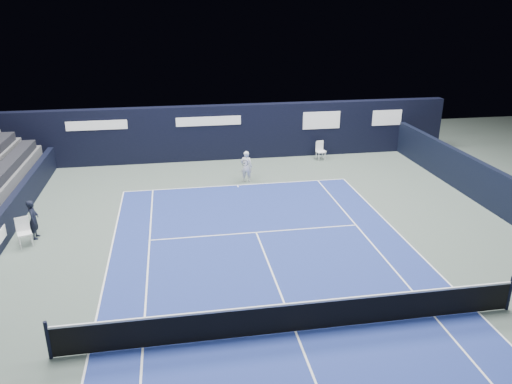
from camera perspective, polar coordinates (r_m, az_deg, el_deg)
ground at (r=15.87m, az=2.76°, el=-11.43°), size 48.00×48.00×0.00m
court_surface at (r=14.27m, az=4.54°, el=-15.63°), size 10.97×23.77×0.01m
enclosure_wall_right at (r=23.05m, az=26.89°, el=-0.66°), size 0.30×22.00×1.80m
folding_chair_back_a at (r=28.98m, az=7.35°, el=5.14°), size 0.55×0.57×1.04m
folding_chair_back_b at (r=28.82m, az=7.32°, el=4.82°), size 0.49×0.48×1.02m
line_judge_chair at (r=20.35m, az=-25.04°, el=-3.92°), size 0.62×0.61×1.09m
line_judge at (r=20.72m, az=-24.07°, el=-2.87°), size 0.38×0.57×1.54m
court_markings at (r=14.27m, az=4.54°, el=-15.61°), size 11.03×23.83×0.00m
tennis_net at (r=13.98m, az=4.60°, el=-13.97°), size 12.90×0.10×1.10m
back_sponsor_wall at (r=28.59m, az=-3.41°, el=6.84°), size 26.00×0.63×3.10m
tennis_player at (r=24.92m, az=-1.11°, el=2.94°), size 0.68×0.89×1.59m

